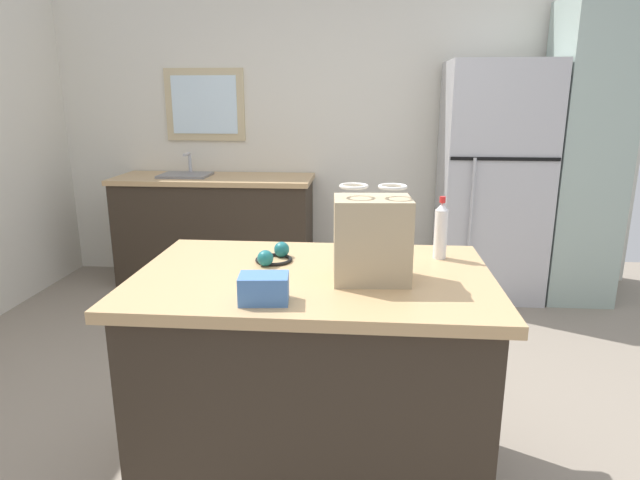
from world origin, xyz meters
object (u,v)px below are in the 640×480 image
small_box (264,288)px  refrigerator (492,182)px  shopping_bag (372,239)px  kitchen_island (314,381)px  bottle (441,231)px  ear_defenders (274,256)px  tall_cabinet (583,154)px

small_box → refrigerator: bearing=64.0°
shopping_bag → small_box: size_ratio=2.20×
kitchen_island → refrigerator: 2.68m
bottle → ear_defenders: bearing=-171.4°
bottle → ear_defenders: size_ratio=1.34×
tall_cabinet → ear_defenders: (-2.00, -2.23, -0.19)m
kitchen_island → small_box: (-0.13, -0.31, 0.50)m
small_box → ear_defenders: 0.45m
bottle → tall_cabinet: bearing=58.0°
tall_cabinet → small_box: bearing=-126.2°
small_box → bottle: 0.84m
small_box → tall_cabinet: bearing=53.8°
kitchen_island → ear_defenders: (-0.17, 0.14, 0.47)m
shopping_bag → bottle: size_ratio=1.36×
kitchen_island → small_box: size_ratio=8.46×
small_box → ear_defenders: size_ratio=0.83×
tall_cabinet → bottle: 2.51m
refrigerator → ear_defenders: (-1.35, -2.23, 0.03)m
kitchen_island → bottle: size_ratio=5.21×
tall_cabinet → refrigerator: bearing=-180.0°
kitchen_island → tall_cabinet: size_ratio=0.60×
bottle → refrigerator: bearing=72.5°
refrigerator → ear_defenders: bearing=-121.1°
ear_defenders → bottle: bearing=8.6°
kitchen_island → tall_cabinet: 3.07m
tall_cabinet → kitchen_island: bearing=-127.7°
shopping_bag → tall_cabinet: bearing=56.4°
kitchen_island → ear_defenders: ear_defenders is taller
small_box → ear_defenders: (-0.04, 0.44, -0.02)m
shopping_bag → refrigerator: bearing=68.5°
refrigerator → tall_cabinet: (0.66, 0.00, 0.22)m
refrigerator → small_box: refrigerator is taller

